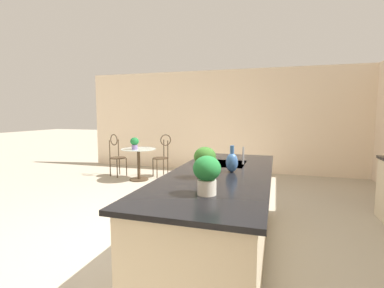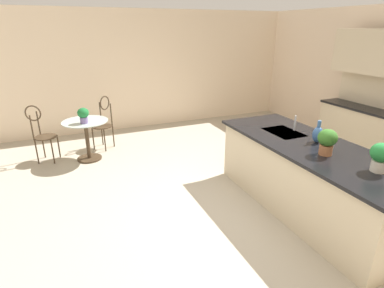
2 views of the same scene
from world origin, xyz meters
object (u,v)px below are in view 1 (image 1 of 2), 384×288
chair_by_island (162,153)px  potted_plant_counter_far (207,173)px  potted_plant_counter_near (205,160)px  bistro_table (139,161)px  vase_on_counter (232,162)px  potted_plant_on_table (135,143)px  chair_near_window (117,153)px

chair_by_island → potted_plant_counter_far: potted_plant_counter_far is taller
potted_plant_counter_near → bistro_table: bearing=-143.0°
chair_by_island → vase_on_counter: bearing=33.6°
bistro_table → potted_plant_on_table: size_ratio=2.93×
chair_near_window → potted_plant_on_table: chair_near_window is taller
potted_plant_counter_near → vase_on_counter: potted_plant_counter_near is taller
chair_by_island → bistro_table: bearing=-36.3°
bistro_table → vase_on_counter: bearing=42.7°
chair_by_island → potted_plant_counter_far: bearing=27.1°
potted_plant_counter_near → potted_plant_counter_far: bearing=15.7°
chair_near_window → potted_plant_on_table: bearing=61.8°
vase_on_counter → bistro_table: bearing=-137.3°
potted_plant_on_table → potted_plant_counter_far: potted_plant_counter_far is taller
chair_near_window → vase_on_counter: bearing=47.4°
bistro_table → vase_on_counter: vase_on_counter is taller
potted_plant_counter_far → potted_plant_counter_near: (-0.55, -0.15, 0.00)m
potted_plant_on_table → potted_plant_counter_near: potted_plant_counter_near is taller
chair_by_island → potted_plant_on_table: bearing=-31.4°
bistro_table → potted_plant_on_table: potted_plant_on_table is taller
potted_plant_counter_far → potted_plant_counter_near: bearing=-164.3°
chair_near_window → potted_plant_counter_near: 4.67m
potted_plant_on_table → chair_by_island: bearing=148.6°
bistro_table → chair_by_island: (-0.52, 0.38, 0.13)m
chair_near_window → chair_by_island: 1.15m
potted_plant_on_table → potted_plant_counter_far: size_ratio=0.89×
potted_plant_counter_near → chair_near_window: bearing=-137.6°
chair_by_island → potted_plant_counter_far: 4.79m
vase_on_counter → chair_by_island: bearing=-146.4°
chair_near_window → vase_on_counter: 4.56m
chair_by_island → chair_near_window: bearing=-76.4°
bistro_table → chair_by_island: bearing=143.7°
chair_near_window → chair_by_island: bearing=103.6°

